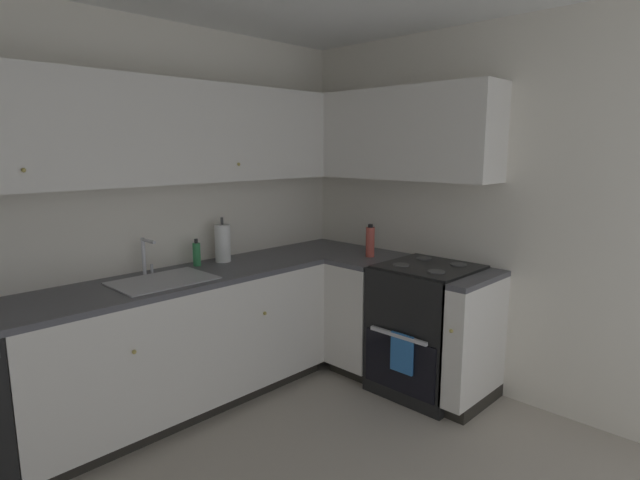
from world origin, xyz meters
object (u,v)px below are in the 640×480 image
Objects in this scene: paper_towel_roll at (223,243)px; oil_bottle at (370,242)px; soap_bottle at (197,254)px; oven_range at (427,328)px.

oil_bottle is (0.86, -0.64, -0.02)m from paper_towel_roll.
soap_bottle is at bearing 174.35° from paper_towel_roll.
oil_bottle is at bearing -32.00° from soap_bottle.
oven_range is 4.23× the size of oil_bottle.
oven_range is 5.52× the size of soap_bottle.
oven_range is 1.67m from soap_bottle.
oil_bottle reaches higher than oven_range.
paper_towel_roll is 1.08m from oil_bottle.
oil_bottle is at bearing 92.09° from oven_range.
oven_range is 1.55m from paper_towel_roll.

